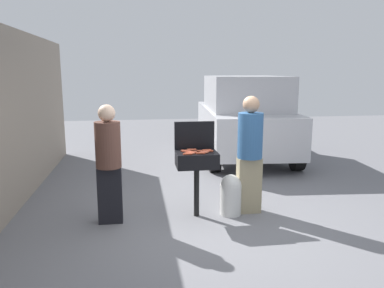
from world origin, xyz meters
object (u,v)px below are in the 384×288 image
(hot_dog_0, at_px, (201,153))
(hot_dog_11, at_px, (203,153))
(hot_dog_2, at_px, (190,154))
(hot_dog_10, at_px, (205,152))
(propane_tank, at_px, (231,194))
(hot_dog_7, at_px, (192,153))
(hot_dog_6, at_px, (207,150))
(bbq_grill, at_px, (197,162))
(person_right, at_px, (250,150))
(hot_dog_9, at_px, (189,152))
(person_left, at_px, (109,160))
(hot_dog_3, at_px, (191,150))
(hot_dog_8, at_px, (201,151))
(hot_dog_12, at_px, (188,154))
(hot_dog_4, at_px, (187,151))
(hot_dog_13, at_px, (209,151))
(hot_dog_5, at_px, (185,151))
(hot_dog_1, at_px, (192,150))
(parked_minivan, at_px, (243,116))
(hot_dog_14, at_px, (192,152))

(hot_dog_0, bearing_deg, hot_dog_11, 41.92)
(hot_dog_2, height_order, hot_dog_10, same)
(hot_dog_0, xyz_separation_m, hot_dog_2, (-0.15, 0.01, 0.00))
(propane_tank, bearing_deg, hot_dog_7, -172.72)
(hot_dog_6, bearing_deg, hot_dog_11, -117.14)
(bbq_grill, height_order, hot_dog_2, hot_dog_2)
(person_right, bearing_deg, hot_dog_0, 25.94)
(person_right, bearing_deg, hot_dog_9, 19.19)
(hot_dog_6, distance_m, person_right, 0.65)
(hot_dog_0, height_order, person_right, person_right)
(propane_tank, height_order, person_left, person_left)
(hot_dog_3, distance_m, hot_dog_8, 0.18)
(hot_dog_9, distance_m, person_right, 0.94)
(hot_dog_0, relative_size, hot_dog_12, 1.00)
(hot_dog_2, xyz_separation_m, hot_dog_10, (0.23, 0.09, 0.00))
(hot_dog_0, height_order, hot_dog_8, same)
(hot_dog_4, distance_m, person_right, 0.96)
(hot_dog_3, distance_m, hot_dog_13, 0.28)
(hot_dog_13, relative_size, person_right, 0.07)
(hot_dog_5, height_order, hot_dog_13, same)
(hot_dog_7, bearing_deg, hot_dog_1, 80.16)
(parked_minivan, bearing_deg, hot_dog_12, 68.66)
(bbq_grill, height_order, hot_dog_9, hot_dog_9)
(hot_dog_2, xyz_separation_m, hot_dog_9, (-0.00, 0.07, 0.00))
(hot_dog_7, height_order, parked_minivan, parked_minivan)
(hot_dog_2, distance_m, hot_dog_11, 0.20)
(hot_dog_2, relative_size, hot_dog_7, 1.00)
(person_left, bearing_deg, hot_dog_9, 2.19)
(hot_dog_14, bearing_deg, bbq_grill, 26.11)
(bbq_grill, xyz_separation_m, hot_dog_6, (0.16, 0.06, 0.16))
(hot_dog_4, xyz_separation_m, hot_dog_5, (-0.02, 0.04, 0.00))
(hot_dog_9, bearing_deg, hot_dog_7, -41.76)
(hot_dog_11, bearing_deg, person_right, 11.27)
(hot_dog_4, xyz_separation_m, hot_dog_14, (0.07, -0.06, 0.00))
(hot_dog_3, bearing_deg, hot_dog_4, -128.49)
(hot_dog_10, distance_m, person_right, 0.71)
(hot_dog_7, bearing_deg, person_left, 178.43)
(hot_dog_0, relative_size, hot_dog_1, 1.00)
(hot_dog_1, height_order, parked_minivan, parked_minivan)
(hot_dog_1, bearing_deg, hot_dog_2, -104.96)
(hot_dog_5, relative_size, hot_dog_14, 1.00)
(hot_dog_0, bearing_deg, hot_dog_7, 158.13)
(hot_dog_2, xyz_separation_m, hot_dog_12, (-0.04, -0.03, 0.00))
(hot_dog_1, height_order, hot_dog_13, same)
(hot_dog_0, height_order, hot_dog_7, same)
(hot_dog_4, xyz_separation_m, parked_minivan, (1.95, 3.83, 0.04))
(hot_dog_14, height_order, parked_minivan, parked_minivan)
(bbq_grill, relative_size, hot_dog_8, 7.49)
(hot_dog_11, relative_size, person_left, 0.08)
(hot_dog_8, height_order, hot_dog_13, same)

